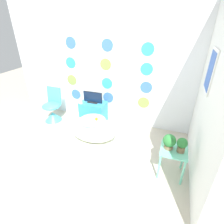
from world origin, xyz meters
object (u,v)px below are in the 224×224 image
object	(u,v)px
potted_plant_right	(182,145)
bathtub	(93,129)
chair	(52,111)
tv	(93,98)
potted_plant_left	(169,141)
vase	(81,101)

from	to	relation	value
potted_plant_right	bathtub	bearing A→B (deg)	165.39
chair	tv	distance (m)	1.05
potted_plant_left	potted_plant_right	distance (m)	0.18
tv	bathtub	bearing A→B (deg)	-65.92
bathtub	vase	distance (m)	0.77
vase	potted_plant_right	distance (m)	2.32
chair	potted_plant_right	size ratio (longest dim) A/B	3.46
bathtub	potted_plant_left	bearing A→B (deg)	-15.78
potted_plant_left	potted_plant_right	world-z (taller)	potted_plant_left
bathtub	potted_plant_left	distance (m)	1.55
tv	vase	bearing A→B (deg)	-149.09
chair	potted_plant_left	size ratio (longest dim) A/B	3.36
potted_plant_left	tv	bearing A→B (deg)	149.22
tv	chair	bearing A→B (deg)	-164.26
vase	potted_plant_right	bearing A→B (deg)	-22.96
vase	potted_plant_right	size ratio (longest dim) A/B	0.60
bathtub	tv	size ratio (longest dim) A/B	2.14
tv	vase	world-z (taller)	tv
tv	potted_plant_left	distance (m)	2.01
potted_plant_left	potted_plant_right	xyz separation A→B (m)	(0.17, -0.01, -0.00)
vase	potted_plant_left	bearing A→B (deg)	-24.44
potted_plant_left	bathtub	bearing A→B (deg)	164.22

